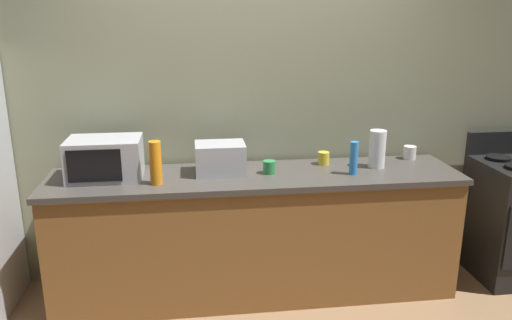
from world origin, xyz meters
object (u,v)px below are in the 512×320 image
at_px(bottle_spray_cleaner, 354,158).
at_px(mug_yellow, 324,158).
at_px(microwave, 105,158).
at_px(paper_towel_roll, 377,149).
at_px(mug_white, 410,152).
at_px(bottle_dish_soap, 156,163).
at_px(mug_green, 269,167).
at_px(toaster_oven, 220,158).

distance_m(bottle_spray_cleaner, mug_yellow, 0.30).
bearing_deg(microwave, bottle_spray_cleaner, -4.80).
bearing_deg(mug_yellow, microwave, -175.52).
bearing_deg(paper_towel_roll, mug_white, 28.50).
relative_size(microwave, bottle_spray_cleaner, 2.08).
bearing_deg(bottle_dish_soap, mug_yellow, 13.97).
height_order(microwave, bottle_dish_soap, bottle_dish_soap).
relative_size(bottle_spray_cleaner, mug_yellow, 2.47).
distance_m(paper_towel_roll, bottle_dish_soap, 1.56).
relative_size(microwave, mug_green, 5.33).
bearing_deg(bottle_spray_cleaner, mug_yellow, 118.28).
xyz_separation_m(toaster_oven, mug_white, (1.45, 0.17, -0.06)).
relative_size(paper_towel_roll, mug_yellow, 2.90).
relative_size(paper_towel_roll, mug_green, 3.00).
bearing_deg(bottle_dish_soap, toaster_oven, 23.79).
bearing_deg(toaster_oven, mug_white, 6.63).
height_order(bottle_spray_cleaner, bottle_dish_soap, bottle_dish_soap).
relative_size(bottle_spray_cleaner, mug_green, 2.56).
bearing_deg(mug_green, paper_towel_roll, 3.47).
relative_size(toaster_oven, bottle_dish_soap, 1.20).
height_order(microwave, mug_green, microwave).
relative_size(microwave, toaster_oven, 1.41).
height_order(mug_yellow, mug_green, mug_yellow).
distance_m(bottle_spray_cleaner, bottle_dish_soap, 1.33).
bearing_deg(toaster_oven, mug_green, -9.83).
bearing_deg(paper_towel_roll, toaster_oven, 179.49).
height_order(microwave, paper_towel_roll, same).
height_order(toaster_oven, mug_yellow, toaster_oven).
relative_size(toaster_oven, mug_green, 3.77).
relative_size(mug_white, mug_yellow, 1.05).
relative_size(bottle_spray_cleaner, mug_white, 2.34).
xyz_separation_m(microwave, mug_white, (2.22, 0.18, -0.09)).
distance_m(microwave, bottle_spray_cleaner, 1.68).
bearing_deg(mug_yellow, toaster_oven, -171.95).
relative_size(toaster_oven, bottle_spray_cleaner, 1.48).
height_order(bottle_spray_cleaner, mug_green, bottle_spray_cleaner).
relative_size(bottle_spray_cleaner, bottle_dish_soap, 0.81).
distance_m(bottle_dish_soap, mug_green, 0.78).
height_order(paper_towel_roll, mug_white, paper_towel_roll).
bearing_deg(mug_white, bottle_dish_soap, -169.25).
xyz_separation_m(mug_white, mug_yellow, (-0.69, -0.06, -0.00)).
bearing_deg(bottle_spray_cleaner, mug_green, 170.55).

